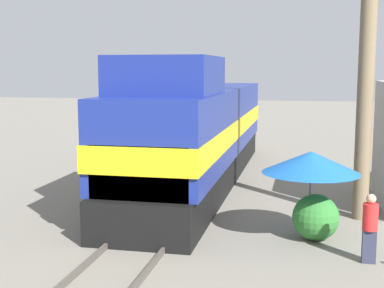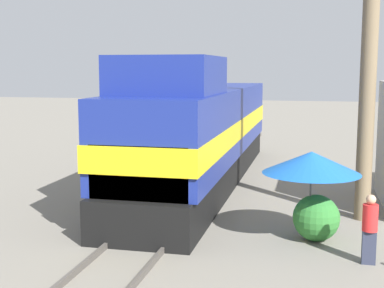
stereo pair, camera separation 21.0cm
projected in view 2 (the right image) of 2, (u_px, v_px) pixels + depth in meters
ground_plane at (162, 223)px, 15.18m from camera, size 120.00×120.00×0.00m
rail_near at (138, 219)px, 15.33m from camera, size 0.08×41.74×0.15m
rail_far at (187, 222)px, 15.01m from camera, size 0.08×41.74×0.15m
locomotive at (200, 132)px, 19.89m from camera, size 3.02×16.18×4.70m
utility_pole at (370, 31)px, 14.80m from camera, size 1.80×0.46×10.68m
vendor_umbrella at (311, 163)px, 13.35m from camera, size 2.46×2.46×2.29m
shrub_cluster at (316, 218)px, 13.53m from camera, size 1.18×1.18×1.18m
person_bystander at (370, 227)px, 11.88m from camera, size 0.34×0.34×1.59m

